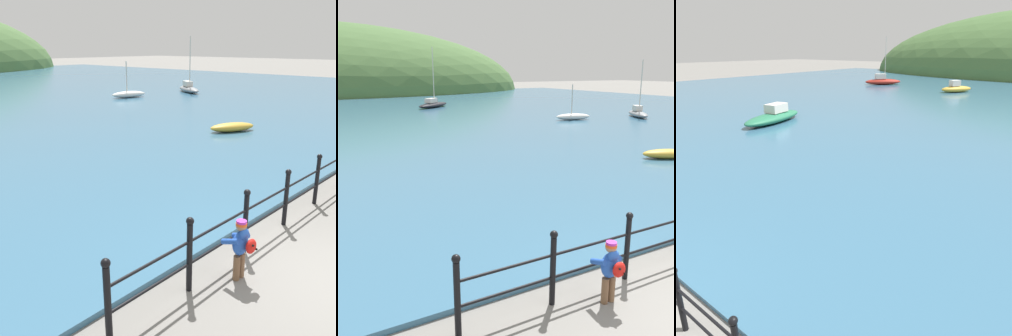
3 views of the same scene
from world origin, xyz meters
The scene contains 3 objects.
boat_twin_mast centered at (-16.14, 35.22, 0.53)m, with size 4.08×4.18×5.52m.
boat_nearest_quay centered at (-6.31, 33.51, 0.49)m, with size 2.80×3.60×1.19m.
boat_far_right centered at (-9.64, 12.57, 0.45)m, with size 2.43×4.95×1.07m.
Camera 3 is at (5.87, -0.11, 4.31)m, focal length 35.00 mm.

